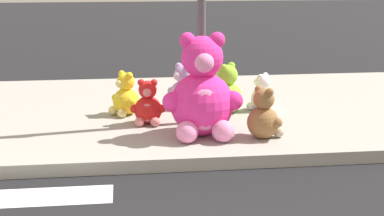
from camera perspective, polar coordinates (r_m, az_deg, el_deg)
sidewalk at (r=8.16m, az=-6.83°, el=-0.60°), size 28.00×4.40×0.15m
plush_pink_large at (r=6.74m, az=1.05°, el=1.29°), size 0.96×0.84×1.24m
plush_brown at (r=6.76m, az=7.28°, el=-0.95°), size 0.45×0.43×0.62m
plush_lavender at (r=8.08m, az=-0.99°, el=1.78°), size 0.46×0.46×0.65m
plush_lime at (r=7.84m, az=3.43°, el=1.53°), size 0.50×0.50×0.70m
plush_red at (r=7.31m, az=-4.46°, el=0.18°), size 0.45×0.40×0.59m
plush_yellow at (r=7.78m, az=-6.74°, el=1.06°), size 0.43×0.42×0.60m
plush_white at (r=8.04m, az=6.99°, el=1.28°), size 0.38×0.38×0.53m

